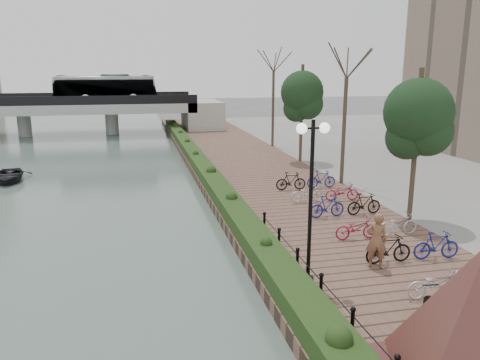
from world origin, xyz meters
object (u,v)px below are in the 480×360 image
object	(u,v)px
motorcycle	(441,310)
pedestrian	(376,240)
boat	(8,175)
lamppost	(312,167)
granite_monument	(479,327)

from	to	relation	value
motorcycle	pedestrian	bearing A→B (deg)	94.05
pedestrian	boat	xyz separation A→B (m)	(-15.54, 18.21, -1.04)
pedestrian	boat	world-z (taller)	pedestrian
lamppost	pedestrian	world-z (taller)	lamppost
motorcycle	boat	distance (m)	26.79
pedestrian	boat	size ratio (longest dim) A/B	0.50
boat	granite_monument	bearing A→B (deg)	-66.96
lamppost	motorcycle	world-z (taller)	lamppost
lamppost	motorcycle	distance (m)	5.13
granite_monument	motorcycle	xyz separation A→B (m)	(1.06, 2.47, -1.10)
granite_monument	pedestrian	bearing A→B (deg)	78.59
motorcycle	boat	size ratio (longest dim) A/B	0.38
granite_monument	motorcycle	world-z (taller)	granite_monument
motorcycle	lamppost	bearing A→B (deg)	132.00
granite_monument	lamppost	bearing A→B (deg)	102.31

